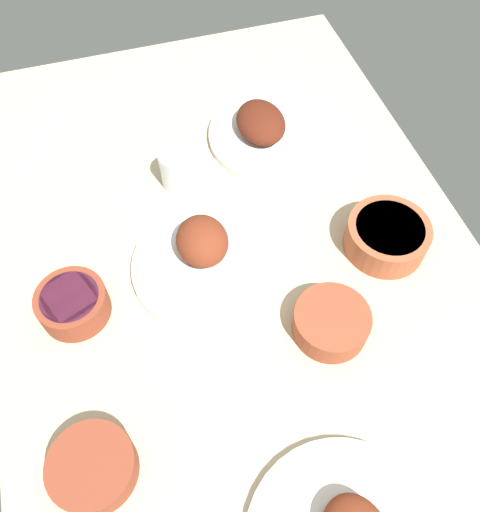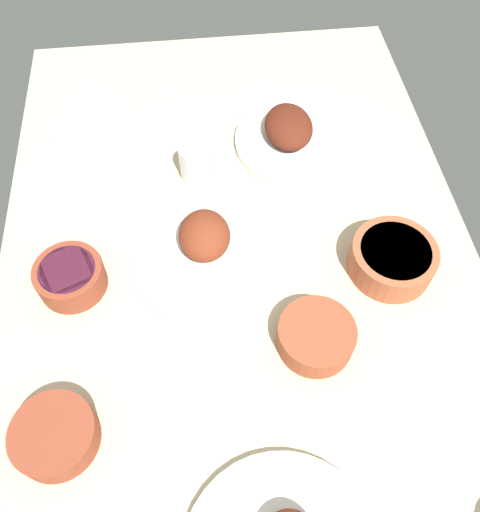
% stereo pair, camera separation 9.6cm
% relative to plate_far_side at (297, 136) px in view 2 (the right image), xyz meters
% --- Properties ---
extents(dining_table, '(1.40, 0.90, 0.04)m').
position_rel_plate_far_side_xyz_m(dining_table, '(-0.30, 0.16, -0.04)').
color(dining_table, '#C6B28E').
rests_on(dining_table, ground).
extents(plate_far_side, '(0.29, 0.29, 0.07)m').
position_rel_plate_far_side_xyz_m(plate_far_side, '(0.00, 0.00, 0.00)').
color(plate_far_side, silver).
rests_on(plate_far_side, dining_table).
extents(plate_near_viewer, '(0.28, 0.28, 0.09)m').
position_rel_plate_far_side_xyz_m(plate_near_viewer, '(-0.28, 0.22, 0.00)').
color(plate_near_viewer, silver).
rests_on(plate_near_viewer, dining_table).
extents(bowl_onions, '(0.12, 0.12, 0.05)m').
position_rel_plate_far_side_xyz_m(bowl_onions, '(-0.31, 0.46, 0.01)').
color(bowl_onions, brown).
rests_on(bowl_onions, dining_table).
extents(bowl_potatoes, '(0.15, 0.15, 0.06)m').
position_rel_plate_far_side_xyz_m(bowl_potatoes, '(-0.34, -0.11, 0.01)').
color(bowl_potatoes, '#A35133').
rests_on(bowl_potatoes, dining_table).
extents(bowl_sauce, '(0.13, 0.13, 0.05)m').
position_rel_plate_far_side_xyz_m(bowl_sauce, '(-0.59, 0.47, 0.01)').
color(bowl_sauce, brown).
rests_on(bowl_sauce, dining_table).
extents(bowl_cream, '(0.13, 0.13, 0.05)m').
position_rel_plate_far_side_xyz_m(bowl_cream, '(-0.47, 0.05, 0.01)').
color(bowl_cream, brown).
rests_on(bowl_cream, dining_table).
extents(water_tumbler, '(0.07, 0.07, 0.08)m').
position_rel_plate_far_side_xyz_m(water_tumbler, '(-0.07, 0.22, 0.02)').
color(water_tumbler, silver).
rests_on(water_tumbler, dining_table).
extents(fork_loose, '(0.17, 0.08, 0.01)m').
position_rel_plate_far_side_xyz_m(fork_loose, '(0.15, 0.49, -0.02)').
color(fork_loose, silver).
rests_on(fork_loose, dining_table).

